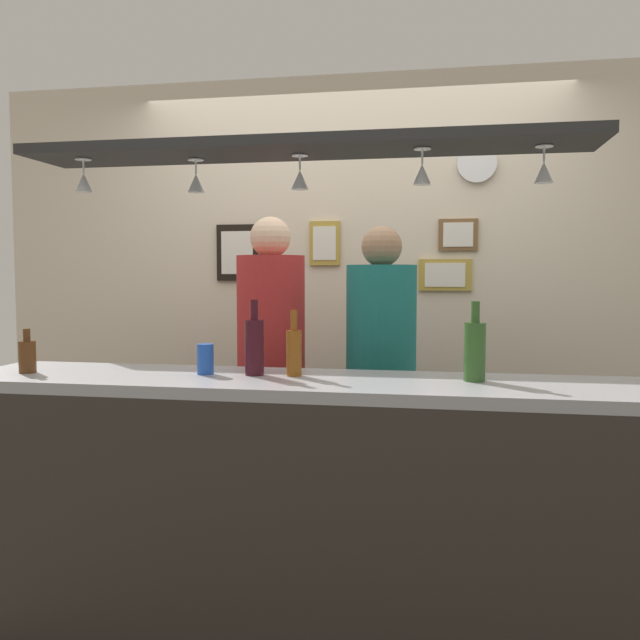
{
  "coord_description": "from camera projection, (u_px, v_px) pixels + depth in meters",
  "views": [
    {
      "loc": [
        0.53,
        -2.82,
        1.44
      ],
      "look_at": [
        0.0,
        0.1,
        1.23
      ],
      "focal_mm": 37.14,
      "sensor_mm": 36.0,
      "label": 1
    }
  ],
  "objects": [
    {
      "name": "picture_frame_upper_small",
      "position": [
        458.0,
        235.0,
        3.77
      ],
      "size": [
        0.22,
        0.02,
        0.18
      ],
      "color": "brown",
      "rests_on": "back_wall"
    },
    {
      "name": "bottle_wine_dark_red",
      "position": [
        254.0,
        345.0,
        2.62
      ],
      "size": [
        0.08,
        0.08,
        0.3
      ],
      "color": "#380F19",
      "rests_on": "bar_counter"
    },
    {
      "name": "person_right_teal_shirt",
      "position": [
        381.0,
        363.0,
        3.22
      ],
      "size": [
        0.34,
        0.34,
        1.67
      ],
      "color": "#2D334C",
      "rests_on": "ground_plane"
    },
    {
      "name": "bottle_beer_amber_tall",
      "position": [
        294.0,
        351.0,
        2.6
      ],
      "size": [
        0.06,
        0.06,
        0.26
      ],
      "color": "brown",
      "rests_on": "bar_counter"
    },
    {
      "name": "hanging_wineglass_center",
      "position": [
        422.0,
        173.0,
        2.44
      ],
      "size": [
        0.07,
        0.07,
        0.13
      ],
      "color": "silver",
      "rests_on": "overhead_glass_rack"
    },
    {
      "name": "wall_clock",
      "position": [
        477.0,
        163.0,
        3.72
      ],
      "size": [
        0.22,
        0.03,
        0.22
      ],
      "primitive_type": "cylinder",
      "rotation": [
        1.57,
        0.0,
        0.0
      ],
      "color": "white",
      "rests_on": "back_wall"
    },
    {
      "name": "back_wall",
      "position": [
        350.0,
        297.0,
        3.95
      ],
      "size": [
        4.4,
        0.06,
        2.6
      ],
      "primitive_type": "cube",
      "color": "beige",
      "rests_on": "ground_plane"
    },
    {
      "name": "picture_frame_caricature",
      "position": [
        238.0,
        253.0,
        4.01
      ],
      "size": [
        0.26,
        0.02,
        0.34
      ],
      "color": "black",
      "rests_on": "back_wall"
    },
    {
      "name": "bottle_champagne_green",
      "position": [
        475.0,
        350.0,
        2.47
      ],
      "size": [
        0.08,
        0.08,
        0.3
      ],
      "color": "#2D5623",
      "rests_on": "bar_counter"
    },
    {
      "name": "bar_counter",
      "position": [
        290.0,
        477.0,
        2.41
      ],
      "size": [
        2.7,
        0.55,
        1.04
      ],
      "color": "#99999E",
      "rests_on": "ground_plane"
    },
    {
      "name": "drink_can",
      "position": [
        205.0,
        359.0,
        2.64
      ],
      "size": [
        0.07,
        0.07,
        0.12
      ],
      "primitive_type": "cylinder",
      "color": "#1E4CB2",
      "rests_on": "bar_counter"
    },
    {
      "name": "hanging_wineglass_center_left",
      "position": [
        300.0,
        179.0,
        2.58
      ],
      "size": [
        0.07,
        0.07,
        0.13
      ],
      "color": "silver",
      "rests_on": "overhead_glass_rack"
    },
    {
      "name": "picture_frame_crest",
      "position": [
        325.0,
        243.0,
        3.91
      ],
      "size": [
        0.18,
        0.02,
        0.26
      ],
      "color": "#B29338",
      "rests_on": "back_wall"
    },
    {
      "name": "hanging_wineglass_far_left",
      "position": [
        84.0,
        182.0,
        2.66
      ],
      "size": [
        0.07,
        0.07,
        0.13
      ],
      "color": "silver",
      "rests_on": "overhead_glass_rack"
    },
    {
      "name": "hanging_wineglass_center_right",
      "position": [
        544.0,
        171.0,
        2.39
      ],
      "size": [
        0.07,
        0.07,
        0.13
      ],
      "color": "silver",
      "rests_on": "overhead_glass_rack"
    },
    {
      "name": "bottle_beer_brown_stubby",
      "position": [
        27.0,
        356.0,
        2.68
      ],
      "size": [
        0.07,
        0.07,
        0.18
      ],
      "color": "#512D14",
      "rests_on": "bar_counter"
    },
    {
      "name": "hanging_wineglass_left",
      "position": [
        196.0,
        182.0,
        2.67
      ],
      "size": [
        0.07,
        0.07,
        0.13
      ],
      "color": "silver",
      "rests_on": "overhead_glass_rack"
    },
    {
      "name": "person_left_red_shirt",
      "position": [
        271.0,
        353.0,
        3.32
      ],
      "size": [
        0.34,
        0.34,
        1.72
      ],
      "color": "#2D334C",
      "rests_on": "ground_plane"
    },
    {
      "name": "overhead_glass_rack",
      "position": [
        301.0,
        148.0,
        2.53
      ],
      "size": [
        2.2,
        0.36,
        0.04
      ],
      "primitive_type": "cube",
      "color": "black"
    },
    {
      "name": "picture_frame_lower_pair",
      "position": [
        445.0,
        275.0,
        3.8
      ],
      "size": [
        0.3,
        0.02,
        0.18
      ],
      "color": "#B29338",
      "rests_on": "back_wall"
    },
    {
      "name": "ground_plane",
      "position": [
        316.0,
        596.0,
        2.96
      ],
      "size": [
        8.0,
        8.0,
        0.0
      ],
      "primitive_type": "plane",
      "color": "#4C4742"
    }
  ]
}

